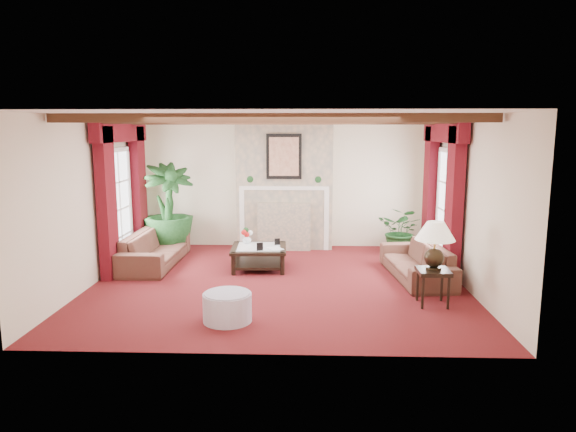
{
  "coord_description": "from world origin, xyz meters",
  "views": [
    {
      "loc": [
        0.46,
        -8.15,
        2.49
      ],
      "look_at": [
        0.15,
        0.4,
        1.05
      ],
      "focal_mm": 32.0,
      "sensor_mm": 36.0,
      "label": 1
    }
  ],
  "objects_px": {
    "potted_palm": "(169,228)",
    "coffee_table": "(259,258)",
    "sofa_right": "(417,256)",
    "sofa_left": "(155,243)",
    "side_table": "(433,287)",
    "ottoman": "(227,307)"
  },
  "relations": [
    {
      "from": "coffee_table",
      "to": "sofa_right",
      "type": "bearing_deg",
      "value": -13.3
    },
    {
      "from": "sofa_left",
      "to": "sofa_right",
      "type": "height_order",
      "value": "sofa_left"
    },
    {
      "from": "ottoman",
      "to": "sofa_right",
      "type": "bearing_deg",
      "value": 35.93
    },
    {
      "from": "potted_palm",
      "to": "coffee_table",
      "type": "distance_m",
      "value": 2.29
    },
    {
      "from": "potted_palm",
      "to": "side_table",
      "type": "bearing_deg",
      "value": -33.19
    },
    {
      "from": "sofa_left",
      "to": "ottoman",
      "type": "bearing_deg",
      "value": -147.07
    },
    {
      "from": "side_table",
      "to": "sofa_left",
      "type": "bearing_deg",
      "value": 156.02
    },
    {
      "from": "coffee_table",
      "to": "ottoman",
      "type": "relative_size",
      "value": 1.52
    },
    {
      "from": "coffee_table",
      "to": "sofa_left",
      "type": "bearing_deg",
      "value": 171.73
    },
    {
      "from": "sofa_right",
      "to": "side_table",
      "type": "xyz_separation_m",
      "value": [
        -0.06,
        -1.36,
        -0.13
      ]
    },
    {
      "from": "coffee_table",
      "to": "potted_palm",
      "type": "bearing_deg",
      "value": 146.62
    },
    {
      "from": "sofa_left",
      "to": "side_table",
      "type": "xyz_separation_m",
      "value": [
        4.62,
        -2.06,
        -0.15
      ]
    },
    {
      "from": "sofa_right",
      "to": "potted_palm",
      "type": "relative_size",
      "value": 0.97
    },
    {
      "from": "potted_palm",
      "to": "coffee_table",
      "type": "xyz_separation_m",
      "value": [
        1.95,
        -1.15,
        -0.31
      ]
    },
    {
      "from": "side_table",
      "to": "potted_palm",
      "type": "bearing_deg",
      "value": 146.81
    },
    {
      "from": "side_table",
      "to": "coffee_table",
      "type": "bearing_deg",
      "value": 145.02
    },
    {
      "from": "potted_palm",
      "to": "ottoman",
      "type": "distance_m",
      "value": 4.18
    },
    {
      "from": "sofa_right",
      "to": "side_table",
      "type": "distance_m",
      "value": 1.37
    },
    {
      "from": "sofa_left",
      "to": "coffee_table",
      "type": "height_order",
      "value": "sofa_left"
    },
    {
      "from": "sofa_left",
      "to": "potted_palm",
      "type": "bearing_deg",
      "value": 0.38
    },
    {
      "from": "sofa_right",
      "to": "coffee_table",
      "type": "distance_m",
      "value": 2.78
    },
    {
      "from": "sofa_left",
      "to": "potted_palm",
      "type": "relative_size",
      "value": 1.0
    }
  ]
}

